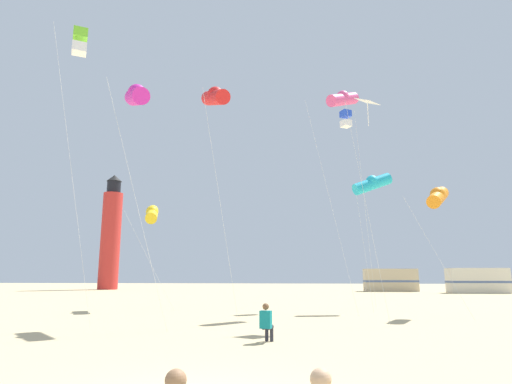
% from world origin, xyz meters
% --- Properties ---
extents(kite_flyer_standing, '(0.41, 0.55, 1.16)m').
position_xyz_m(kite_flyer_standing, '(0.68, 6.80, 0.61)').
color(kite_flyer_standing, '#147F84').
rests_on(kite_flyer_standing, ground).
extents(kite_tube_orange, '(2.81, 3.17, 6.71)m').
position_xyz_m(kite_tube_orange, '(8.91, 15.97, 6.01)').
color(kite_tube_orange, silver).
rests_on(kite_tube_orange, ground).
extents(kite_tube_gold, '(2.94, 3.23, 6.45)m').
position_xyz_m(kite_tube_gold, '(-7.35, 18.77, 5.75)').
color(kite_tube_gold, silver).
rests_on(kite_tube_gold, ground).
extents(kite_tube_magenta, '(2.77, 3.08, 10.00)m').
position_xyz_m(kite_tube_magenta, '(-4.87, 9.33, 9.29)').
color(kite_tube_magenta, silver).
rests_on(kite_tube_magenta, ground).
extents(kite_tube_cyan, '(2.58, 1.71, 8.11)m').
position_xyz_m(kite_tube_cyan, '(6.12, 18.91, 7.41)').
color(kite_tube_cyan, silver).
rests_on(kite_tube_cyan, ground).
extents(kite_tube_rainbow, '(3.30, 3.36, 12.84)m').
position_xyz_m(kite_tube_rainbow, '(4.40, 17.20, 12.14)').
color(kite_tube_rainbow, silver).
rests_on(kite_tube_rainbow, ground).
extents(kite_tube_scarlet, '(2.18, 2.51, 11.00)m').
position_xyz_m(kite_tube_scarlet, '(-2.12, 12.02, 10.30)').
color(kite_tube_scarlet, silver).
rests_on(kite_tube_scarlet, ground).
extents(kite_box_blue, '(1.84, 1.84, 13.00)m').
position_xyz_m(kite_box_blue, '(5.01, 21.31, 12.40)').
color(kite_box_blue, silver).
rests_on(kite_box_blue, ground).
extents(kite_box_lime, '(2.00, 2.00, 12.76)m').
position_xyz_m(kite_box_lime, '(-7.81, 9.77, 12.15)').
color(kite_box_lime, silver).
rests_on(kite_box_lime, ground).
extents(kite_diamond_white, '(1.67, 1.67, 10.15)m').
position_xyz_m(kite_diamond_white, '(4.96, 12.43, 9.52)').
color(kite_diamond_white, silver).
rests_on(kite_diamond_white, ground).
extents(lighthouse_distant, '(2.80, 2.80, 16.80)m').
position_xyz_m(lighthouse_distant, '(-25.76, 53.32, 7.84)').
color(lighthouse_distant, red).
rests_on(lighthouse_distant, ground).
extents(rv_van_tan, '(6.56, 2.68, 2.80)m').
position_xyz_m(rv_van_tan, '(13.03, 49.79, 1.39)').
color(rv_van_tan, '#C6B28C').
rests_on(rv_van_tan, ground).
extents(rv_van_cream, '(6.47, 2.42, 2.80)m').
position_xyz_m(rv_van_cream, '(21.79, 45.27, 1.39)').
color(rv_van_cream, beige).
rests_on(rv_van_cream, ground).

